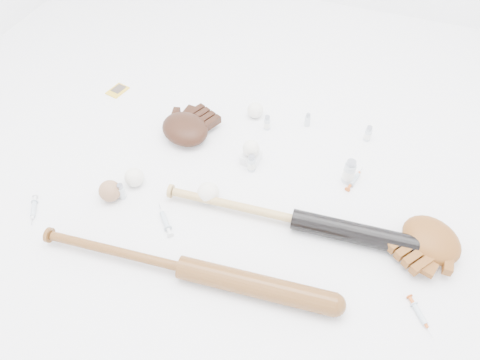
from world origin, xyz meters
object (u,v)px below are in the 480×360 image
(bat_wood, at_px, (183,268))
(glove_dark, at_px, (185,129))
(bat_dark, at_px, (295,219))
(pedestal, at_px, (251,158))

(bat_wood, bearing_deg, glove_dark, 109.06)
(bat_dark, distance_m, pedestal, 0.34)
(bat_wood, relative_size, glove_dark, 4.14)
(bat_wood, height_order, pedestal, bat_wood)
(glove_dark, bearing_deg, pedestal, 17.15)
(bat_dark, xyz_separation_m, pedestal, (-0.24, 0.24, -0.02))
(glove_dark, relative_size, pedestal, 3.58)
(glove_dark, height_order, pedestal, glove_dark)
(bat_dark, xyz_separation_m, bat_wood, (-0.28, -0.31, 0.00))
(pedestal, bearing_deg, bat_wood, -93.68)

